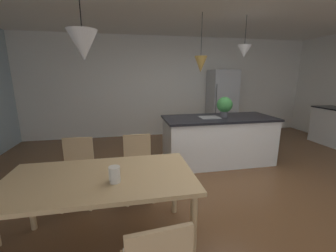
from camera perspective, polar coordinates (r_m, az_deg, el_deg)
ground_plane at (r=3.48m, az=13.34°, el=-16.12°), size 10.00×8.40×0.04m
wall_back_kitchen at (r=6.15m, az=1.33°, el=10.33°), size 10.00×0.12×2.70m
dining_table at (r=2.18m, az=-17.49°, el=-14.39°), size 1.76×0.92×0.75m
chair_far_left at (r=3.07m, az=-23.03°, el=-10.65°), size 0.41×0.41×0.87m
chair_far_right at (r=3.00m, az=-7.93°, el=-10.22°), size 0.41×0.41×0.87m
kitchen_island at (r=4.26m, az=13.24°, el=-3.50°), size 2.10×0.90×0.91m
refrigerator at (r=6.23m, az=14.12°, el=5.94°), size 0.71×0.67×1.83m
pendant_over_table at (r=2.04m, az=-21.73°, el=19.44°), size 0.25×0.25×0.91m
pendant_over_island_main at (r=3.94m, az=8.72°, el=16.03°), size 0.23×0.23×0.97m
pendant_over_island_aux at (r=4.30m, az=19.68°, el=18.30°), size 0.24×0.24×0.71m
potted_plant_on_island at (r=4.16m, az=14.88°, el=5.32°), size 0.29×0.29×0.38m
vase_on_dining_table at (r=1.98m, az=-14.10°, el=-12.45°), size 0.10×0.10×0.15m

